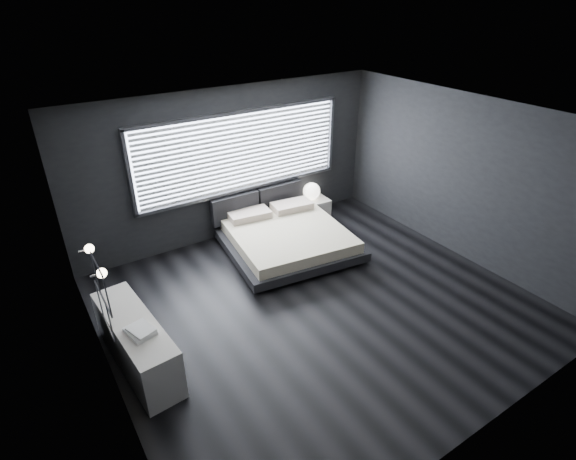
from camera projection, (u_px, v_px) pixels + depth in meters
room at (322, 223)px, 6.19m from camera, size 6.04×6.00×2.80m
window at (242, 152)px, 8.17m from camera, size 4.14×0.09×1.52m
headboard at (258, 202)px, 8.76m from camera, size 1.96×0.16×0.52m
sconce_near at (101, 273)px, 4.75m from camera, size 0.18×0.11×0.11m
sconce_far at (89, 249)px, 5.20m from camera, size 0.18×0.11×0.11m
wall_art_upper at (101, 284)px, 4.15m from camera, size 0.01×0.48×0.48m
wall_art_lower at (105, 310)px, 4.56m from camera, size 0.01×0.48×0.48m
bed at (287, 238)px, 8.13m from camera, size 2.43×2.34×0.56m
nightstand at (311, 208)px, 9.40m from camera, size 0.68×0.58×0.38m
orb_lamp at (312, 191)px, 9.24m from camera, size 0.35×0.35×0.35m
dresser at (137, 343)px, 5.62m from camera, size 0.63×1.78×0.70m
book_stack at (140, 331)px, 5.25m from camera, size 0.34×0.41×0.07m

